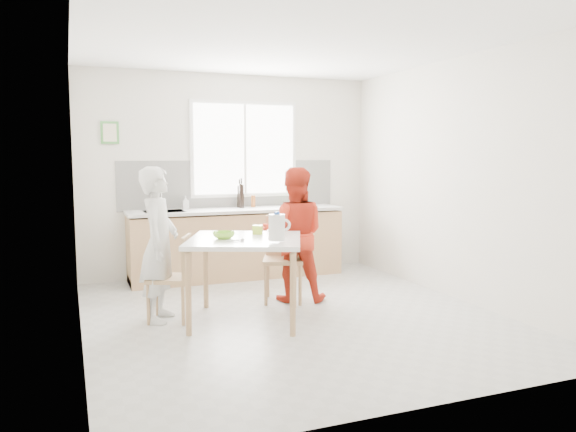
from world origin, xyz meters
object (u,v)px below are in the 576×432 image
Objects in this scene: chair_left at (176,274)px; person_white at (159,244)px; bowl_white at (277,232)px; wine_bottle_a at (241,196)px; bowl_green at (224,235)px; dining_table at (245,247)px; chair_far at (284,254)px; milk_jug at (277,227)px; wine_bottle_b at (240,196)px; person_red at (294,234)px.

chair_left is 0.56× the size of person_white.
wine_bottle_a is at bearing 84.10° from bowl_white.
bowl_green is 2.13m from wine_bottle_a.
dining_table is at bearing -90.00° from person_white.
chair_far is 3.53× the size of milk_jug.
bowl_white is (1.01, -0.15, 0.38)m from chair_left.
person_red is at bearing -83.52° from wine_bottle_b.
person_white reaches higher than bowl_white.
chair_far is at bearing 44.24° from dining_table.
chair_far is at bearing 35.06° from bowl_green.
wine_bottle_a is at bearing 68.62° from bowl_green.
bowl_green is (-0.84, -0.59, 0.34)m from chair_far.
person_white is at bearing -128.64° from wine_bottle_a.
dining_table is 0.41m from bowl_white.
chair_left is at bearing -90.00° from person_white.
wine_bottle_a is (-0.17, 1.45, 0.34)m from person_red.
chair_far reaches higher than dining_table.
chair_far is 3.13× the size of wine_bottle_b.
chair_far is 4.79× the size of bowl_white.
person_white is 1.17m from bowl_white.
person_red is at bearing 82.47° from milk_jug.
person_white is at bearing 31.48° from person_red.
milk_jug is at bearing -63.37° from dining_table.
person_red reaches higher than chair_far.
chair_left is 3.96× the size of bowl_green.
person_white is 1.21m from milk_jug.
bowl_green is 0.71× the size of wine_bottle_b.
chair_left is 2.20m from wine_bottle_a.
person_red reaches higher than wine_bottle_a.
wine_bottle_b is (-0.00, 0.08, -0.01)m from wine_bottle_a.
person_white is (-0.77, 0.32, 0.02)m from dining_table.
wine_bottle_b is at bearing -60.85° from person_red.
chair_left is at bearing 34.75° from person_red.
bowl_green is at bearing -110.54° from wine_bottle_b.
bowl_white is at bearing -95.90° from wine_bottle_a.
bowl_white is 1.99m from wine_bottle_b.
chair_left is 0.62m from bowl_green.
wine_bottle_a is (-0.07, 1.38, 0.56)m from chair_far.
person_red is at bearing 37.07° from dining_table.
wine_bottle_b reaches higher than bowl_green.
chair_left is at bearing 151.46° from bowl_green.
milk_jug is at bearing -46.24° from bowl_green.
chair_far reaches higher than bowl_green.
wine_bottle_a is at bearing -60.62° from person_red.
bowl_white is at bearing -95.00° from chair_far.
wine_bottle_b is (0.37, 2.46, 0.11)m from milk_jug.
person_red is (0.74, 0.56, 0.01)m from dining_table.
bowl_green is at bearing 84.13° from chair_left.
milk_jug is 0.83× the size of wine_bottle_a.
chair_far reaches higher than chair_left.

